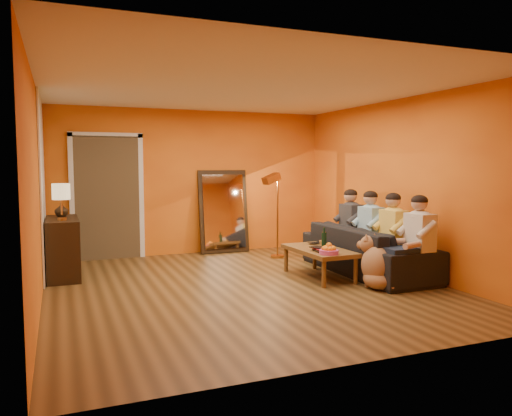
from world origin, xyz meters
name	(u,v)px	position (x,y,z in m)	size (l,w,h in m)	color
room_shell	(236,188)	(0.00, 0.37, 1.30)	(5.00, 5.50, 2.60)	brown
white_accent	(43,187)	(-2.48, 1.75, 1.30)	(0.02, 1.90, 2.58)	white
doorway_recess	(107,198)	(-1.50, 2.83, 1.05)	(1.06, 0.30, 2.10)	#3F2D19
door_jamb_left	(72,199)	(-2.07, 2.71, 1.05)	(0.08, 0.06, 2.20)	white
door_jamb_right	(141,197)	(-0.93, 2.71, 1.05)	(0.08, 0.06, 2.20)	white
door_header	(106,135)	(-1.50, 2.71, 2.12)	(1.22, 0.06, 0.08)	white
mirror_frame	(223,211)	(0.55, 2.63, 0.76)	(0.92, 0.06, 1.52)	black
mirror_glass	(224,211)	(0.55, 2.59, 0.76)	(0.78, 0.02, 1.36)	white
sideboard	(63,247)	(-2.24, 1.55, 0.42)	(0.44, 1.18, 0.85)	black
table_lamp	(61,202)	(-2.24, 1.25, 1.10)	(0.24, 0.24, 0.51)	beige
sofa	(367,250)	(2.00, 0.14, 0.35)	(0.94, 2.40, 0.70)	black
coffee_table	(319,263)	(1.18, 0.13, 0.21)	(0.62, 1.22, 0.42)	brown
floor_lamp	(278,217)	(1.25, 1.75, 0.72)	(0.30, 0.24, 1.44)	#B67735
dog	(377,261)	(1.57, -0.71, 0.36)	(0.39, 0.60, 0.71)	#9B6246
person_far_left	(420,241)	(2.13, -0.86, 0.61)	(0.70, 0.44, 1.22)	beige
person_mid_left	(393,236)	(2.13, -0.31, 0.61)	(0.70, 0.44, 1.22)	#E6C54C
person_mid_right	(371,231)	(2.13, 0.24, 0.61)	(0.70, 0.44, 1.22)	#8BBAD6
person_far_right	(351,227)	(2.13, 0.79, 0.61)	(0.70, 0.44, 1.22)	#2F2F34
fruit_bowl	(329,248)	(1.08, -0.32, 0.50)	(0.26, 0.26, 0.16)	#CB4794
wine_bottle	(324,238)	(1.23, 0.08, 0.58)	(0.07, 0.07, 0.31)	black
tumbler	(322,244)	(1.30, 0.25, 0.47)	(0.10, 0.10, 0.09)	#B27F3F
laptop	(318,243)	(1.36, 0.48, 0.43)	(0.29, 0.19, 0.02)	black
book_lower	(315,251)	(1.00, -0.07, 0.43)	(0.18, 0.24, 0.02)	black
book_mid	(315,249)	(1.01, -0.06, 0.45)	(0.18, 0.25, 0.02)	#A3121A
book_upper	(315,248)	(1.00, -0.08, 0.47)	(0.16, 0.21, 0.02)	black
vase	(61,210)	(-2.24, 1.80, 0.95)	(0.20, 0.20, 0.20)	black
flowers	(61,195)	(-2.24, 1.80, 1.17)	(0.17, 0.17, 0.39)	#A3121A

